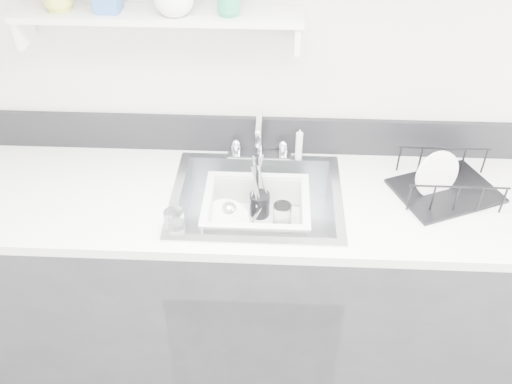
{
  "coord_description": "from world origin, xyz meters",
  "views": [
    {
      "loc": [
        0.07,
        -0.38,
        2.22
      ],
      "look_at": [
        0.0,
        1.14,
        0.98
      ],
      "focal_mm": 38.0,
      "sensor_mm": 36.0,
      "label": 1
    }
  ],
  "objects_px": {
    "counter_run": "(257,278)",
    "wash_tub": "(256,214)",
    "dish_rack": "(448,179)",
    "sink": "(257,214)"
  },
  "relations": [
    {
      "from": "counter_run",
      "to": "dish_rack",
      "type": "bearing_deg",
      "value": 4.62
    },
    {
      "from": "counter_run",
      "to": "sink",
      "type": "bearing_deg",
      "value": 0.0
    },
    {
      "from": "counter_run",
      "to": "sink",
      "type": "height_order",
      "value": "sink"
    },
    {
      "from": "wash_tub",
      "to": "dish_rack",
      "type": "height_order",
      "value": "dish_rack"
    },
    {
      "from": "wash_tub",
      "to": "dish_rack",
      "type": "distance_m",
      "value": 0.73
    },
    {
      "from": "dish_rack",
      "to": "counter_run",
      "type": "bearing_deg",
      "value": 161.33
    },
    {
      "from": "counter_run",
      "to": "wash_tub",
      "type": "bearing_deg",
      "value": -101.75
    },
    {
      "from": "sink",
      "to": "counter_run",
      "type": "bearing_deg",
      "value": 0.0
    },
    {
      "from": "counter_run",
      "to": "sink",
      "type": "relative_size",
      "value": 5.0
    },
    {
      "from": "counter_run",
      "to": "wash_tub",
      "type": "height_order",
      "value": "counter_run"
    }
  ]
}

